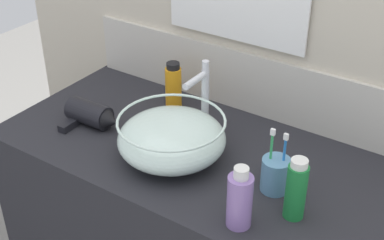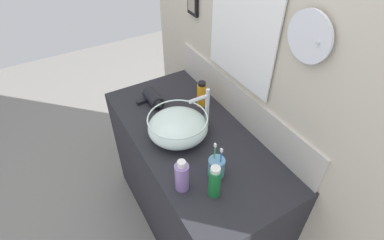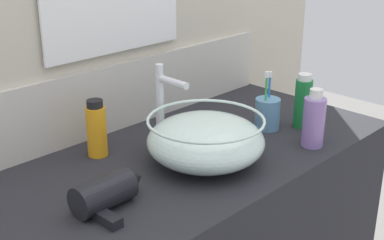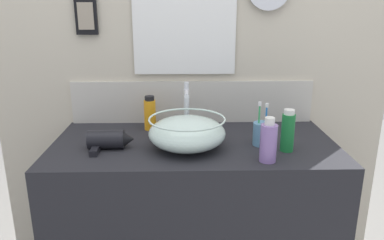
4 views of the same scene
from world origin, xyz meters
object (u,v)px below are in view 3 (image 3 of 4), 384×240
at_px(shampoo_bottle, 96,129).
at_px(hair_drier, 109,192).
at_px(lotion_bottle, 303,102).
at_px(spray_bottle, 314,121).
at_px(glass_bowl_sink, 206,140).
at_px(toothbrush_cup, 267,113).
at_px(faucet, 163,100).

bearing_deg(shampoo_bottle, hair_drier, -120.93).
height_order(shampoo_bottle, lotion_bottle, lotion_bottle).
xyz_separation_m(shampoo_bottle, spray_bottle, (0.48, -0.39, -0.00)).
bearing_deg(spray_bottle, hair_drier, 166.83).
relative_size(glass_bowl_sink, hair_drier, 1.67).
height_order(toothbrush_cup, shampoo_bottle, toothbrush_cup).
xyz_separation_m(glass_bowl_sink, faucet, (-0.00, 0.17, 0.07)).
bearing_deg(hair_drier, spray_bottle, -13.17).
bearing_deg(faucet, spray_bottle, -45.28).
bearing_deg(spray_bottle, shampoo_bottle, 140.49).
bearing_deg(lotion_bottle, toothbrush_cup, 141.49).
bearing_deg(hair_drier, shampoo_bottle, 59.07).
xyz_separation_m(faucet, hair_drier, (-0.32, -0.16, -0.10)).
distance_m(hair_drier, lotion_bottle, 0.73).
relative_size(spray_bottle, lotion_bottle, 0.99).
height_order(spray_bottle, lotion_bottle, same).
height_order(hair_drier, toothbrush_cup, toothbrush_cup).
bearing_deg(lotion_bottle, glass_bowl_sink, 174.77).
xyz_separation_m(hair_drier, shampoo_bottle, (0.15, 0.25, 0.04)).
bearing_deg(glass_bowl_sink, hair_drier, 179.13).
xyz_separation_m(spray_bottle, lotion_bottle, (0.10, 0.10, 0.01)).
height_order(toothbrush_cup, lotion_bottle, toothbrush_cup).
distance_m(hair_drier, shampoo_bottle, 0.29).
bearing_deg(glass_bowl_sink, lotion_bottle, -5.23).
bearing_deg(hair_drier, toothbrush_cup, 2.50).
relative_size(faucet, spray_bottle, 1.41).
bearing_deg(shampoo_bottle, lotion_bottle, -26.57).
distance_m(faucet, lotion_bottle, 0.46).
bearing_deg(shampoo_bottle, toothbrush_cup, -24.10).
bearing_deg(faucet, glass_bowl_sink, -90.00).
xyz_separation_m(toothbrush_cup, shampoo_bottle, (-0.49, 0.22, 0.03)).
distance_m(toothbrush_cup, shampoo_bottle, 0.54).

